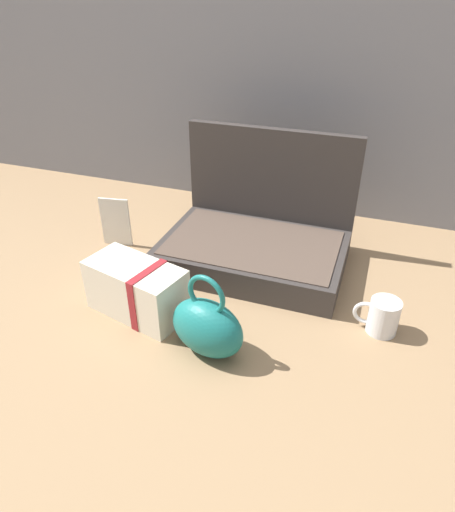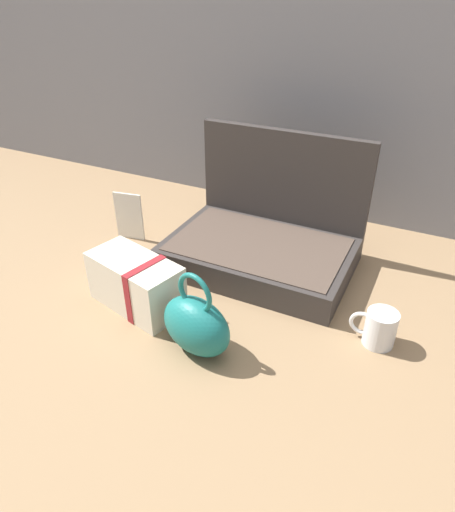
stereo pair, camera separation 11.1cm
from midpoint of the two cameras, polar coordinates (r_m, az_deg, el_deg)
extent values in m
plane|color=#8C6D4C|center=(1.20, 2.22, -4.17)|extent=(6.00, 6.00, 0.00)
cube|color=#332D2B|center=(1.26, 6.33, -0.18)|extent=(0.50, 0.32, 0.08)
cube|color=#4C3D33|center=(1.24, 6.44, 1.37)|extent=(0.46, 0.28, 0.00)
cube|color=#332D2B|center=(1.35, 9.29, 8.13)|extent=(0.50, 0.02, 0.35)
ellipsoid|color=#196B66|center=(0.98, -0.66, -8.83)|extent=(0.19, 0.14, 0.13)
torus|color=#196B66|center=(0.93, -0.69, -4.75)|extent=(0.09, 0.03, 0.09)
cube|color=beige|center=(1.12, -8.62, -3.45)|extent=(0.26, 0.17, 0.13)
cube|color=maroon|center=(1.09, -7.15, -4.28)|extent=(0.05, 0.12, 0.13)
cylinder|color=silver|center=(1.08, 21.41, -8.52)|extent=(0.07, 0.07, 0.08)
torus|color=silver|center=(1.08, 19.38, -8.03)|extent=(0.06, 0.01, 0.06)
cube|color=silver|center=(1.41, -10.01, 4.84)|extent=(0.09, 0.02, 0.15)
camera|label=1|loc=(0.06, -87.14, 1.77)|focal=32.04mm
camera|label=2|loc=(0.06, 92.86, -1.77)|focal=32.04mm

